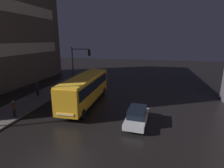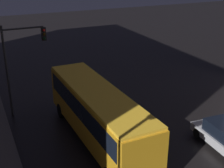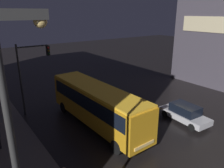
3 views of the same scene
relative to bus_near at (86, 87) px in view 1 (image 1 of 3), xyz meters
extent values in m
plane|color=black|center=(2.29, -10.59, -2.07)|extent=(120.00, 120.00, 0.00)
cube|color=#56514C|center=(-6.71, -0.59, -1.99)|extent=(4.00, 48.00, 0.15)
cube|color=beige|center=(-12.90, 3.74, 3.97)|extent=(0.24, 23.17, 1.80)
cube|color=beige|center=(-12.90, 3.74, 10.12)|extent=(0.24, 23.17, 1.80)
cube|color=orange|center=(0.00, 0.00, -0.19)|extent=(2.63, 10.81, 2.64)
cube|color=black|center=(0.00, 0.00, 0.38)|extent=(2.68, 9.95, 1.10)
cube|color=yellow|center=(0.00, 0.00, 1.21)|extent=(2.58, 10.59, 0.16)
cube|color=#F4CC72|center=(0.11, -5.40, -1.12)|extent=(1.70, 0.13, 0.20)
cylinder|color=black|center=(1.19, -3.96, -1.57)|extent=(0.27, 1.00, 1.00)
cylinder|color=black|center=(-1.03, -4.00, -1.57)|extent=(0.27, 1.00, 1.00)
cylinder|color=black|center=(1.03, 4.00, -1.57)|extent=(0.27, 1.00, 1.00)
cylinder|color=black|center=(-1.19, 3.96, -1.57)|extent=(0.27, 1.00, 1.00)
cube|color=#B7B7BC|center=(6.41, -3.82, -1.52)|extent=(2.04, 4.41, 0.50)
cube|color=black|center=(6.41, -3.82, -0.90)|extent=(1.65, 2.46, 0.73)
cylinder|color=black|center=(7.11, -5.32, -1.75)|extent=(0.24, 0.65, 0.64)
cylinder|color=black|center=(5.52, -5.22, -1.75)|extent=(0.24, 0.65, 0.64)
cylinder|color=black|center=(7.31, -2.43, -1.75)|extent=(0.24, 0.65, 0.64)
cylinder|color=black|center=(5.72, -2.32, -1.75)|extent=(0.24, 0.65, 0.64)
cylinder|color=black|center=(-7.34, 0.94, -1.48)|extent=(0.14, 0.14, 0.88)
cylinder|color=black|center=(-7.16, 0.94, -1.48)|extent=(0.14, 0.14, 0.88)
cylinder|color=#1E283D|center=(-7.25, 0.94, -0.67)|extent=(0.44, 0.44, 0.73)
sphere|color=#8C664C|center=(-7.25, 0.94, -0.20)|extent=(0.22, 0.22, 0.22)
cylinder|color=black|center=(-5.39, -5.39, -1.51)|extent=(0.14, 0.14, 0.81)
cylinder|color=black|center=(-5.21, -5.39, -1.51)|extent=(0.14, 0.14, 0.81)
cylinder|color=#422319|center=(-5.30, -5.39, -0.78)|extent=(0.45, 0.45, 0.67)
sphere|color=#8C664C|center=(-5.30, -5.39, -0.33)|extent=(0.22, 0.22, 0.22)
cylinder|color=#2D2D2D|center=(-4.25, 5.72, 1.14)|extent=(0.16, 0.16, 6.42)
cylinder|color=#2D2D2D|center=(-2.90, 5.72, 4.05)|extent=(2.70, 0.12, 0.12)
cube|color=black|center=(-1.55, 5.72, 3.55)|extent=(0.30, 0.24, 0.90)
sphere|color=red|center=(-1.55, 5.58, 3.83)|extent=(0.18, 0.18, 0.18)
sphere|color=#3B2B07|center=(-1.55, 5.58, 3.55)|extent=(0.18, 0.18, 0.18)
sphere|color=black|center=(-1.55, 5.58, 3.27)|extent=(0.18, 0.18, 0.18)
camera|label=1|loc=(7.53, -18.53, 5.41)|focal=28.00mm
camera|label=2|loc=(-6.16, -15.31, 8.32)|focal=50.00mm
camera|label=3|loc=(-8.55, -13.78, 6.87)|focal=35.00mm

